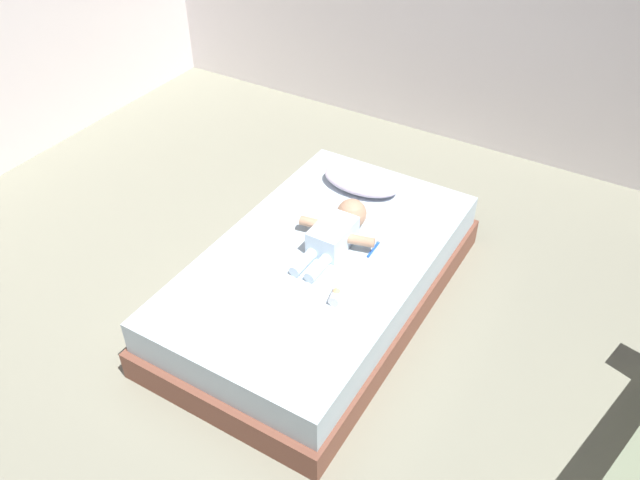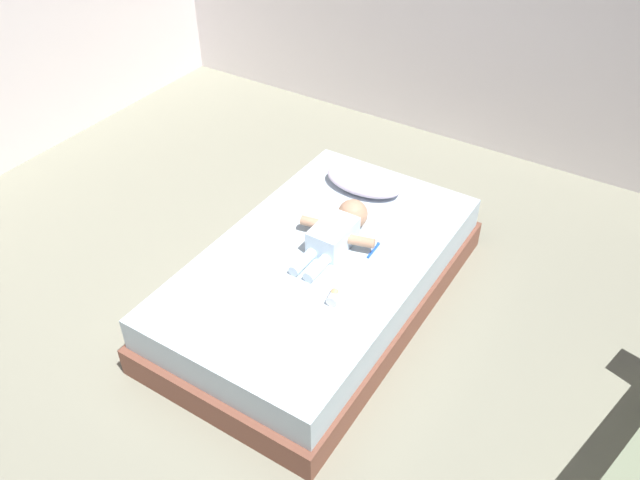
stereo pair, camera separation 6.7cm
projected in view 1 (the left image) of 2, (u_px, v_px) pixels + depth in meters
ground_plane at (270, 391)px, 3.39m from camera, size 8.00×8.00×0.00m
bed at (320, 279)px, 3.79m from camera, size 1.20×2.05×0.38m
pillow at (362, 180)px, 4.14m from camera, size 0.52×0.30×0.12m
baby at (338, 230)px, 3.71m from camera, size 0.48×0.65×0.18m
toothbrush at (374, 248)px, 3.69m from camera, size 0.02×0.16×0.02m
baby_bottle at (337, 295)px, 3.36m from camera, size 0.08×0.12×0.08m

